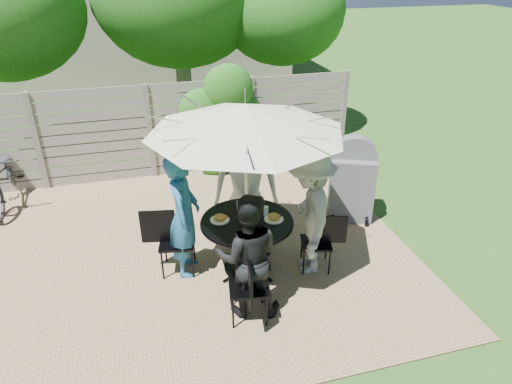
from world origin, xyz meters
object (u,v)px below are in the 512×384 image
object	(u,v)px
chair_back	(246,216)
bicycle	(5,177)
plate_back	(247,205)
patio_table	(247,235)
glass_front	(255,226)
plate_right	(274,218)
coffee_cup	(254,208)
person_right	(309,213)
chair_right	(316,253)
glass_right	(266,211)
person_left	(184,216)
chair_left	(177,253)
plate_left	(220,219)
bbq_grill	(352,182)
umbrella	(246,118)
person_back	(246,181)
chair_front	(248,299)
syrup_jug	(242,213)
person_front	(248,257)
glass_back	(239,206)
plate_front	(247,233)

from	to	relation	value
chair_back	bicycle	xyz separation A→B (m)	(-3.81, 2.07, 0.21)
chair_back	plate_back	bearing A→B (deg)	0.60
patio_table	glass_front	world-z (taller)	glass_front
plate_right	coffee_cup	world-z (taller)	coffee_cup
person_right	plate_back	distance (m)	0.91
bicycle	plate_right	bearing A→B (deg)	-35.43
chair_right	glass_right	bearing A→B (deg)	-6.42
glass_front	bicycle	bearing A→B (deg)	137.78
person_left	plate_back	world-z (taller)	person_left
chair_back	coffee_cup	xyz separation A→B (m)	(-0.08, -0.75, 0.58)
chair_left	plate_left	world-z (taller)	chair_left
bbq_grill	person_left	bearing A→B (deg)	-142.93
plate_left	bbq_grill	size ratio (longest dim) A/B	0.18
patio_table	person_right	xyz separation A→B (m)	(0.81, -0.20, 0.33)
plate_right	glass_front	size ratio (longest dim) A/B	1.86
umbrella	coffee_cup	world-z (taller)	umbrella
person_back	patio_table	bearing A→B (deg)	-90.00
person_back	person_right	xyz separation A→B (m)	(0.61, -1.00, -0.08)
chair_right	glass_front	bearing A→B (deg)	18.87
umbrella	chair_back	xyz separation A→B (m)	(0.23, 0.94, -1.93)
person_left	bicycle	distance (m)	3.98
chair_left	chair_front	bearing A→B (deg)	-47.71
syrup_jug	plate_left	bearing A→B (deg)	175.80
patio_table	person_front	xyz separation A→B (m)	(-0.20, -0.81, 0.25)
plate_right	chair_front	bearing A→B (deg)	-124.04
person_right	plate_right	distance (m)	0.47
glass_back	coffee_cup	world-z (taller)	glass_back
umbrella	coffee_cup	bearing A→B (deg)	51.89
plate_front	glass_right	size ratio (longest dim) A/B	1.86
plate_right	chair_left	bearing A→B (deg)	166.37
chair_left	plate_left	size ratio (longest dim) A/B	3.74
patio_table	glass_right	size ratio (longest dim) A/B	10.59
person_front	glass_front	distance (m)	0.58
chair_left	coffee_cup	size ratio (longest dim) A/B	8.09
person_back	plate_right	xyz separation A→B (m)	(0.15, -0.89, -0.14)
person_left	chair_right	size ratio (longest dim) A/B	2.08
plate_left	bbq_grill	bearing A→B (deg)	20.11
patio_table	plate_right	bearing A→B (deg)	-13.67
person_front	chair_back	bearing A→B (deg)	-90.01
person_back	chair_left	world-z (taller)	person_back
glass_back	person_left	bearing A→B (deg)	-173.97
umbrella	bbq_grill	distance (m)	2.71
umbrella	glass_front	size ratio (longest dim) A/B	21.28
person_right	plate_right	xyz separation A→B (m)	(-0.46, 0.11, -0.06)
person_left	syrup_jug	xyz separation A→B (m)	(0.76, -0.13, 0.00)
plate_back	plate_left	distance (m)	0.51
chair_back	bbq_grill	xyz separation A→B (m)	(1.77, 0.01, 0.37)
patio_table	chair_left	xyz separation A→B (m)	(-0.94, 0.23, -0.27)
plate_right	glass_right	world-z (taller)	glass_right
plate_front	bbq_grill	bearing A→B (deg)	31.84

